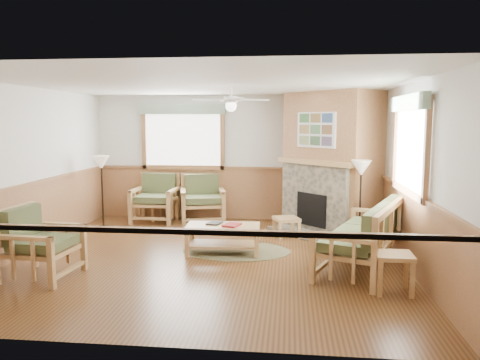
# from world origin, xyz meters

# --- Properties ---
(floor) EXTENTS (6.00, 6.00, 0.01)m
(floor) POSITION_xyz_m (0.00, 0.00, -0.01)
(floor) COLOR #533117
(floor) RESTS_ON ground
(ceiling) EXTENTS (6.00, 6.00, 0.01)m
(ceiling) POSITION_xyz_m (0.00, 0.00, 2.70)
(ceiling) COLOR white
(ceiling) RESTS_ON floor
(wall_back) EXTENTS (6.00, 0.02, 2.70)m
(wall_back) POSITION_xyz_m (0.00, 3.00, 1.35)
(wall_back) COLOR white
(wall_back) RESTS_ON floor
(wall_front) EXTENTS (6.00, 0.02, 2.70)m
(wall_front) POSITION_xyz_m (0.00, -3.00, 1.35)
(wall_front) COLOR white
(wall_front) RESTS_ON floor
(wall_left) EXTENTS (0.02, 6.00, 2.70)m
(wall_left) POSITION_xyz_m (-3.00, 0.00, 1.35)
(wall_left) COLOR white
(wall_left) RESTS_ON floor
(wall_right) EXTENTS (0.02, 6.00, 2.70)m
(wall_right) POSITION_xyz_m (3.00, 0.00, 1.35)
(wall_right) COLOR white
(wall_right) RESTS_ON floor
(wainscot) EXTENTS (6.00, 6.00, 1.10)m
(wainscot) POSITION_xyz_m (0.00, 0.00, 0.55)
(wainscot) COLOR #94633C
(wainscot) RESTS_ON floor
(fireplace) EXTENTS (3.11, 3.11, 2.70)m
(fireplace) POSITION_xyz_m (2.05, 2.05, 1.35)
(fireplace) COLOR #94633C
(fireplace) RESTS_ON floor
(window_back) EXTENTS (1.90, 0.16, 1.50)m
(window_back) POSITION_xyz_m (-1.10, 2.96, 2.53)
(window_back) COLOR white
(window_back) RESTS_ON wall_back
(window_right) EXTENTS (0.16, 1.90, 1.50)m
(window_right) POSITION_xyz_m (2.96, -0.20, 2.53)
(window_right) COLOR white
(window_right) RESTS_ON wall_right
(ceiling_fan) EXTENTS (1.59, 1.59, 0.36)m
(ceiling_fan) POSITION_xyz_m (0.30, 0.30, 2.66)
(ceiling_fan) COLOR white
(ceiling_fan) RESTS_ON ceiling
(sofa) EXTENTS (2.31, 1.62, 0.98)m
(sofa) POSITION_xyz_m (2.31, -0.27, 0.49)
(sofa) COLOR tan
(sofa) RESTS_ON floor
(armchair_back_left) EXTENTS (0.93, 0.93, 1.01)m
(armchair_back_left) POSITION_xyz_m (-1.63, 2.55, 0.51)
(armchair_back_left) COLOR tan
(armchair_back_left) RESTS_ON floor
(armchair_back_right) EXTENTS (1.08, 1.08, 1.01)m
(armchair_back_right) POSITION_xyz_m (-0.60, 2.55, 0.50)
(armchair_back_right) COLOR tan
(armchair_back_right) RESTS_ON floor
(armchair_left) EXTENTS (0.95, 0.95, 0.98)m
(armchair_left) POSITION_xyz_m (-2.14, -1.21, 0.49)
(armchair_left) COLOR tan
(armchair_left) RESTS_ON floor
(coffee_table) EXTENTS (1.21, 0.65, 0.47)m
(coffee_table) POSITION_xyz_m (0.18, 0.21, 0.24)
(coffee_table) COLOR tan
(coffee_table) RESTS_ON floor
(end_table_chairs) EXTENTS (0.55, 0.53, 0.51)m
(end_table_chairs) POSITION_xyz_m (-1.42, 2.55, 0.26)
(end_table_chairs) COLOR tan
(end_table_chairs) RESTS_ON floor
(end_table_sofa) EXTENTS (0.46, 0.44, 0.50)m
(end_table_sofa) POSITION_xyz_m (2.55, -1.28, 0.25)
(end_table_sofa) COLOR tan
(end_table_sofa) RESTS_ON floor
(footstool) EXTENTS (0.55, 0.55, 0.37)m
(footstool) POSITION_xyz_m (1.19, 1.41, 0.19)
(footstool) COLOR tan
(footstool) RESTS_ON floor
(braided_rug) EXTENTS (2.10, 2.10, 0.01)m
(braided_rug) POSITION_xyz_m (0.37, 0.37, 0.01)
(braided_rug) COLOR brown
(braided_rug) RESTS_ON floor
(floor_lamp_left) EXTENTS (0.42, 0.42, 1.46)m
(floor_lamp_left) POSITION_xyz_m (-2.51, 1.83, 0.73)
(floor_lamp_left) COLOR black
(floor_lamp_left) RESTS_ON floor
(floor_lamp_right) EXTENTS (0.45, 0.45, 1.49)m
(floor_lamp_right) POSITION_xyz_m (2.45, 0.98, 0.75)
(floor_lamp_right) COLOR black
(floor_lamp_right) RESTS_ON floor
(book_red) EXTENTS (0.30, 0.35, 0.03)m
(book_red) POSITION_xyz_m (0.33, 0.16, 0.50)
(book_red) COLOR maroon
(book_red) RESTS_ON coffee_table
(book_dark) EXTENTS (0.26, 0.31, 0.02)m
(book_dark) POSITION_xyz_m (0.03, 0.28, 0.50)
(book_dark) COLOR black
(book_dark) RESTS_ON coffee_table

